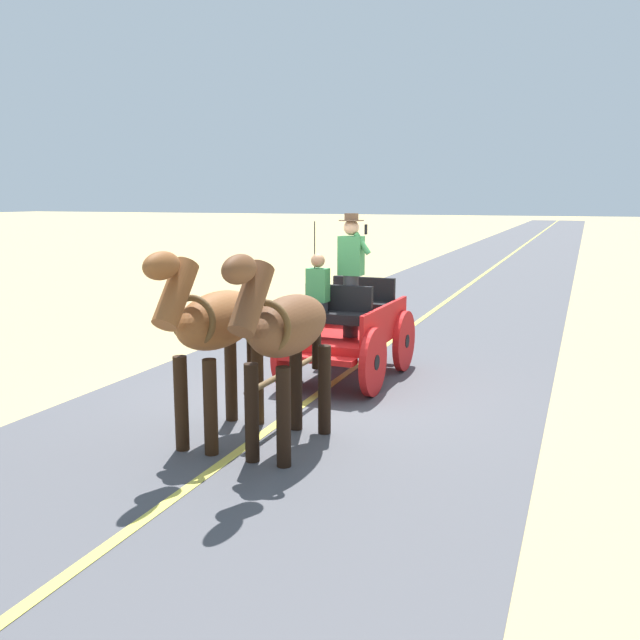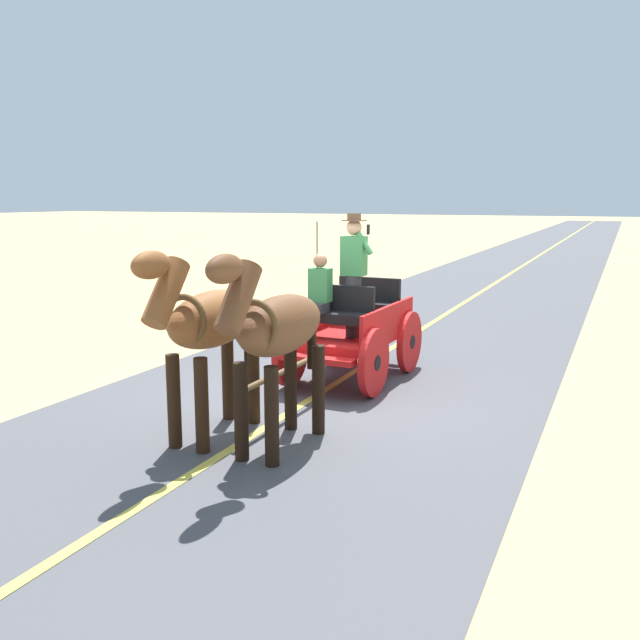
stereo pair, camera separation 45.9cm
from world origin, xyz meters
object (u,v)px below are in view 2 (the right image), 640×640
object	(u,v)px
traffic_cone	(279,323)
horse_near_side	(276,331)
horse_drawn_carriage	(351,327)
horse_off_side	(208,324)

from	to	relation	value
traffic_cone	horse_near_side	bearing A→B (deg)	117.33
horse_drawn_carriage	horse_near_side	world-z (taller)	horse_drawn_carriage
horse_drawn_carriage	horse_off_side	world-z (taller)	horse_drawn_carriage
horse_drawn_carriage	traffic_cone	world-z (taller)	horse_drawn_carriage
horse_drawn_carriage	traffic_cone	distance (m)	3.69
traffic_cone	horse_drawn_carriage	bearing A→B (deg)	134.63
horse_drawn_carriage	horse_near_side	xyz separation A→B (m)	(-0.35, 3.04, 0.51)
horse_drawn_carriage	traffic_cone	size ratio (longest dim) A/B	9.02
traffic_cone	horse_off_side	bearing A→B (deg)	110.03
horse_drawn_carriage	horse_near_side	size ratio (longest dim) A/B	2.04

